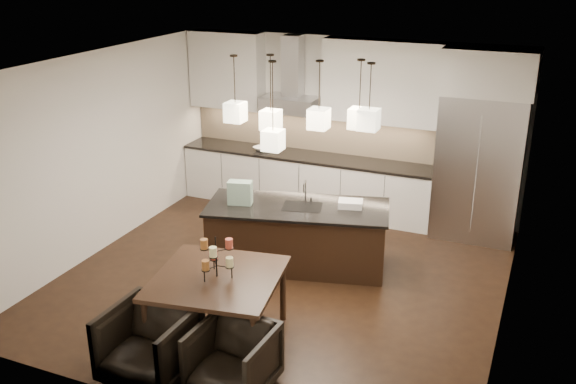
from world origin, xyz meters
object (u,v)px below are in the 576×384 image
at_px(refrigerator, 479,168).
at_px(dining_table, 218,308).
at_px(armchair_left, 149,344).
at_px(armchair_right, 233,360).
at_px(island_body, 297,237).

height_order(refrigerator, dining_table, refrigerator).
relative_size(refrigerator, armchair_left, 2.56).
bearing_deg(dining_table, armchair_right, -61.70).
xyz_separation_m(dining_table, armchair_right, (0.54, -0.71, -0.05)).
distance_m(dining_table, armchair_left, 0.91).
distance_m(refrigerator, dining_table, 4.55).
bearing_deg(refrigerator, island_body, -137.32).
xyz_separation_m(armchair_left, armchair_right, (0.86, 0.14, -0.04)).
bearing_deg(island_body, armchair_right, -95.02).
height_order(refrigerator, armchair_right, refrigerator).
bearing_deg(dining_table, island_body, 77.84).
distance_m(island_body, armchair_right, 2.76).
bearing_deg(refrigerator, armchair_left, -117.64).
height_order(island_body, armchair_left, island_body).
height_order(dining_table, armchair_right, dining_table).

